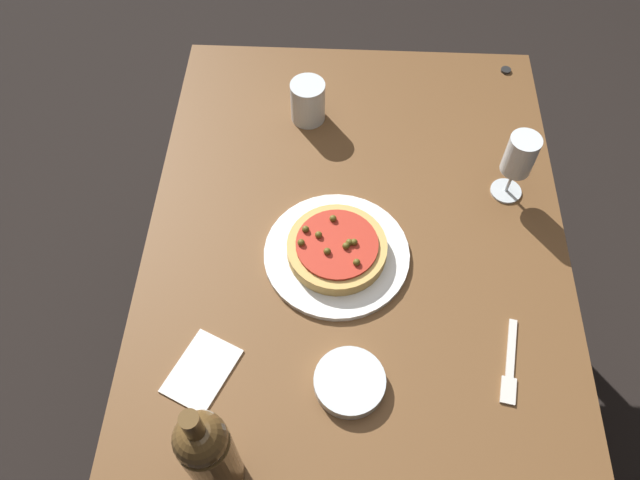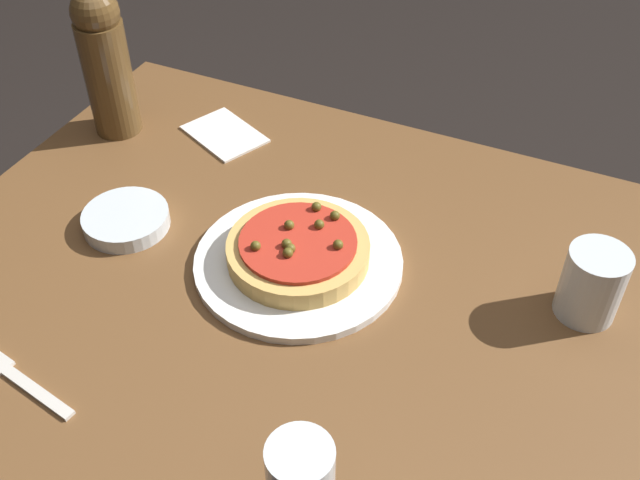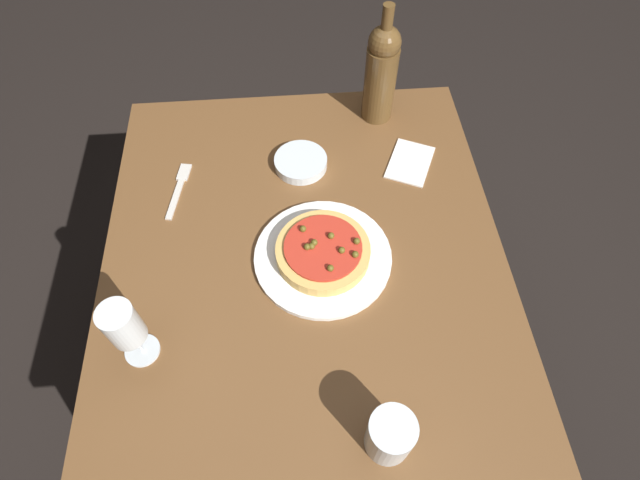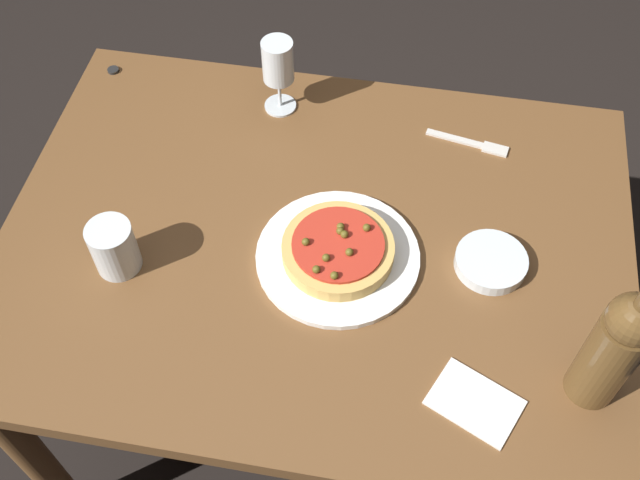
{
  "view_description": "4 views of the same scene",
  "coord_description": "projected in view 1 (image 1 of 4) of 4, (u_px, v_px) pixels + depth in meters",
  "views": [
    {
      "loc": [
        -0.69,
        0.04,
        1.77
      ],
      "look_at": [
        -0.06,
        0.07,
        0.79
      ],
      "focal_mm": 35.0,
      "sensor_mm": 36.0,
      "label": 1
    },
    {
      "loc": [
        0.29,
        -0.62,
        1.44
      ],
      "look_at": [
        -0.03,
        0.07,
        0.74
      ],
      "focal_mm": 42.0,
      "sensor_mm": 36.0,
      "label": 2
    },
    {
      "loc": [
        0.5,
        -0.01,
        1.61
      ],
      "look_at": [
        -0.03,
        0.03,
        0.82
      ],
      "focal_mm": 28.0,
      "sensor_mm": 36.0,
      "label": 3
    },
    {
      "loc": [
        -0.14,
        0.77,
        1.8
      ],
      "look_at": [
        -0.02,
        0.06,
        0.8
      ],
      "focal_mm": 42.0,
      "sensor_mm": 36.0,
      "label": 4
    }
  ],
  "objects": [
    {
      "name": "side_bowl",
      "position": [
        350.0,
        382.0,
        1.07
      ],
      "size": [
        0.12,
        0.12,
        0.02
      ],
      "color": "silver",
      "rests_on": "dining_table"
    },
    {
      "name": "fork",
      "position": [
        510.0,
        366.0,
        1.1
      ],
      "size": [
        0.16,
        0.05,
        0.0
      ],
      "rotation": [
        0.0,
        0.0,
        2.96
      ],
      "color": "beige",
      "rests_on": "dining_table"
    },
    {
      "name": "pizza",
      "position": [
        337.0,
        248.0,
        1.2
      ],
      "size": [
        0.19,
        0.19,
        0.05
      ],
      "color": "tan",
      "rests_on": "dinner_plate"
    },
    {
      "name": "dining_table",
      "position": [
        354.0,
        263.0,
        1.34
      ],
      "size": [
        1.12,
        0.84,
        0.72
      ],
      "color": "brown",
      "rests_on": "ground_plane"
    },
    {
      "name": "ground_plane",
      "position": [
        344.0,
        369.0,
        1.86
      ],
      "size": [
        14.0,
        14.0,
        0.0
      ],
      "primitive_type": "plane",
      "color": "black"
    },
    {
      "name": "paper_napkin",
      "position": [
        202.0,
        371.0,
        1.1
      ],
      "size": [
        0.16,
        0.14,
        0.0
      ],
      "color": "silver",
      "rests_on": "dining_table"
    },
    {
      "name": "water_cup",
      "position": [
        308.0,
        102.0,
        1.39
      ],
      "size": [
        0.08,
        0.08,
        0.1
      ],
      "color": "silver",
      "rests_on": "dining_table"
    },
    {
      "name": "wine_bottle",
      "position": [
        209.0,
        454.0,
        0.89
      ],
      "size": [
        0.08,
        0.08,
        0.3
      ],
      "color": "brown",
      "rests_on": "dining_table"
    },
    {
      "name": "bottle_cap",
      "position": [
        506.0,
        70.0,
        1.51
      ],
      "size": [
        0.02,
        0.02,
        0.01
      ],
      "color": "black",
      "rests_on": "dining_table"
    },
    {
      "name": "wine_glass",
      "position": [
        520.0,
        157.0,
        1.22
      ],
      "size": [
        0.06,
        0.06,
        0.16
      ],
      "color": "silver",
      "rests_on": "dining_table"
    },
    {
      "name": "dinner_plate",
      "position": [
        337.0,
        254.0,
        1.22
      ],
      "size": [
        0.29,
        0.29,
        0.01
      ],
      "color": "white",
      "rests_on": "dining_table"
    }
  ]
}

